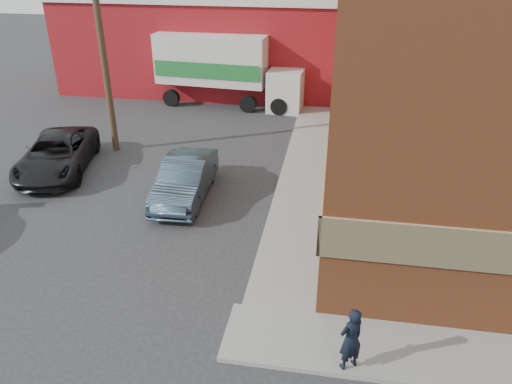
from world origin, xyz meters
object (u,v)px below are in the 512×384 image
at_px(utility_pole, 101,35).
at_px(box_truck, 227,65).
at_px(man, 351,339).
at_px(suv_a, 57,154).
at_px(sedan, 185,179).
at_px(warehouse, 212,36).

height_order(utility_pole, box_truck, utility_pole).
height_order(man, suv_a, man).
distance_m(man, sedan, 8.91).
relative_size(suv_a, box_truck, 0.65).
xyz_separation_m(warehouse, man, (8.27, -21.55, -1.94)).
distance_m(sedan, box_truck, 10.69).
relative_size(utility_pole, suv_a, 1.81).
distance_m(sedan, suv_a, 5.62).
relative_size(sedan, suv_a, 0.85).
bearing_deg(box_truck, man, -64.98).
bearing_deg(box_truck, suv_a, -111.69).
height_order(warehouse, box_truck, warehouse).
xyz_separation_m(warehouse, suv_a, (-2.80, -13.34, -2.12)).
xyz_separation_m(man, suv_a, (-11.07, 8.21, -0.18)).
distance_m(man, suv_a, 13.79).
distance_m(man, box_truck, 18.69).
bearing_deg(utility_pole, suv_a, -119.12).
xyz_separation_m(utility_pole, box_truck, (3.31, 6.94, -2.62)).
bearing_deg(warehouse, man, -69.00).
relative_size(man, suv_a, 0.30).
distance_m(utility_pole, box_truck, 8.12).
xyz_separation_m(man, box_truck, (-6.46, 17.49, 1.25)).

